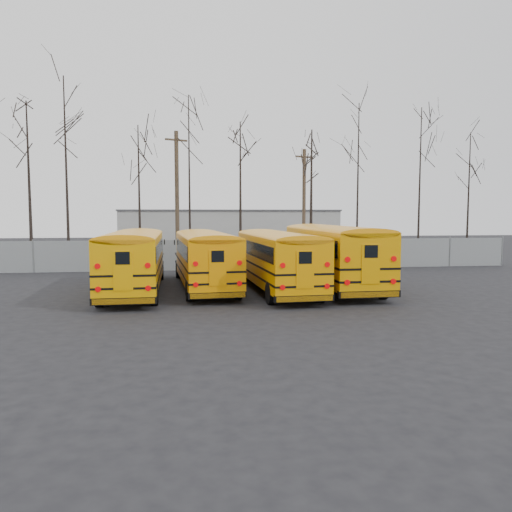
{
  "coord_description": "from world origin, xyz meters",
  "views": [
    {
      "loc": [
        -2.33,
        -20.9,
        3.7
      ],
      "look_at": [
        1.03,
        3.68,
        1.6
      ],
      "focal_mm": 35.0,
      "sensor_mm": 36.0,
      "label": 1
    }
  ],
  "objects": [
    {
      "name": "tree_4",
      "position": [
        -2.17,
        17.24,
        6.25
      ],
      "size": [
        0.26,
        0.26,
        12.51
      ],
      "primitive_type": "cone",
      "color": "black",
      "rests_on": "ground"
    },
    {
      "name": "tree_3",
      "position": [
        -5.69,
        15.14,
        4.93
      ],
      "size": [
        0.26,
        0.26,
        9.87
      ],
      "primitive_type": "cone",
      "color": "black",
      "rests_on": "ground"
    },
    {
      "name": "tree_8",
      "position": [
        14.48,
        13.81,
        5.68
      ],
      "size": [
        0.26,
        0.26,
        11.36
      ],
      "primitive_type": "cone",
      "color": "black",
      "rests_on": "ground"
    },
    {
      "name": "fence",
      "position": [
        0.0,
        12.0,
        1.0
      ],
      "size": [
        40.0,
        0.04,
        2.0
      ],
      "primitive_type": "cube",
      "color": "gray",
      "rests_on": "ground"
    },
    {
      "name": "tree_9",
      "position": [
        19.02,
        14.96,
        4.93
      ],
      "size": [
        0.26,
        0.26,
        9.86
      ],
      "primitive_type": "cone",
      "color": "black",
      "rests_on": "ground"
    },
    {
      "name": "bus_d",
      "position": [
        4.78,
        3.18,
        1.86
      ],
      "size": [
        2.9,
        11.42,
        3.18
      ],
      "rotation": [
        0.0,
        0.0,
        0.03
      ],
      "color": "black",
      "rests_on": "ground"
    },
    {
      "name": "utility_pole_right",
      "position": [
        6.3,
        15.72,
        4.36
      ],
      "size": [
        1.44,
        0.67,
        8.48
      ],
      "rotation": [
        0.0,
        0.0,
        0.38
      ],
      "color": "#4E3D2C",
      "rests_on": "ground"
    },
    {
      "name": "tree_7",
      "position": [
        11.17,
        17.76,
        6.21
      ],
      "size": [
        0.26,
        0.26,
        12.42
      ],
      "primitive_type": "cone",
      "color": "black",
      "rests_on": "ground"
    },
    {
      "name": "bus_b",
      "position": [
        -1.51,
        3.56,
        1.69
      ],
      "size": [
        3.14,
        10.47,
        2.89
      ],
      "rotation": [
        0.0,
        0.0,
        0.08
      ],
      "color": "black",
      "rests_on": "ground"
    },
    {
      "name": "ground",
      "position": [
        0.0,
        0.0,
        0.0
      ],
      "size": [
        120.0,
        120.0,
        0.0
      ],
      "primitive_type": "plane",
      "color": "black",
      "rests_on": "ground"
    },
    {
      "name": "utility_pole_left",
      "position": [
        -3.09,
        16.47,
        4.99
      ],
      "size": [
        1.62,
        0.85,
        9.72
      ],
      "rotation": [
        0.0,
        0.0,
        0.44
      ],
      "color": "#463727",
      "rests_on": "ground"
    },
    {
      "name": "bus_c",
      "position": [
        1.85,
        2.35,
        1.71
      ],
      "size": [
        3.01,
        10.54,
        2.92
      ],
      "rotation": [
        0.0,
        0.0,
        0.06
      ],
      "color": "black",
      "rests_on": "ground"
    },
    {
      "name": "tree_5",
      "position": [
        1.32,
        13.76,
        5.01
      ],
      "size": [
        0.26,
        0.26,
        10.02
      ],
      "primitive_type": "cone",
      "color": "black",
      "rests_on": "ground"
    },
    {
      "name": "tree_2",
      "position": [
        -10.36,
        14.25,
        6.4
      ],
      "size": [
        0.26,
        0.26,
        12.8
      ],
      "primitive_type": "cone",
      "color": "black",
      "rests_on": "ground"
    },
    {
      "name": "tree_6",
      "position": [
        6.48,
        14.24,
        4.84
      ],
      "size": [
        0.26,
        0.26,
        9.67
      ],
      "primitive_type": "cone",
      "color": "black",
      "rests_on": "ground"
    },
    {
      "name": "distant_building",
      "position": [
        2.0,
        32.0,
        2.0
      ],
      "size": [
        22.0,
        8.0,
        4.0
      ],
      "primitive_type": "cube",
      "color": "#AAAAA5",
      "rests_on": "ground"
    },
    {
      "name": "bus_a",
      "position": [
        -4.84,
        2.76,
        1.74
      ],
      "size": [
        2.65,
        10.66,
        2.97
      ],
      "rotation": [
        0.0,
        0.0,
        0.02
      ],
      "color": "black",
      "rests_on": "ground"
    },
    {
      "name": "tree_1",
      "position": [
        -13.77,
        17.68,
        5.92
      ],
      "size": [
        0.26,
        0.26,
        11.83
      ],
      "primitive_type": "cone",
      "color": "black",
      "rests_on": "ground"
    }
  ]
}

